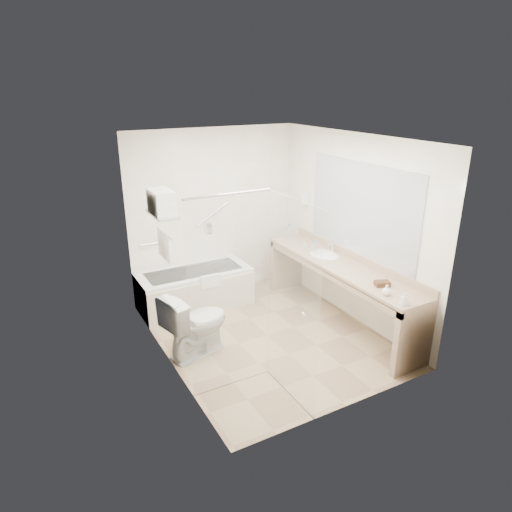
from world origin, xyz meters
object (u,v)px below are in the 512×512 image
vanity_counter (340,279)px  amenity_basket (382,284)px  bathtub (195,288)px  toilet (196,324)px  water_bottle_left (315,249)px

vanity_counter → amenity_basket: vanity_counter is taller
bathtub → vanity_counter: vanity_counter is taller
bathtub → toilet: toilet is taller
amenity_basket → water_bottle_left: 1.21m
amenity_basket → water_bottle_left: bearing=94.5°
water_bottle_left → bathtub: bearing=145.6°
vanity_counter → amenity_basket: (-0.02, -0.78, 0.24)m
toilet → water_bottle_left: bearing=-98.3°
vanity_counter → toilet: size_ratio=3.31×
toilet → amenity_basket: bearing=-131.7°
toilet → amenity_basket: (1.96, -0.97, 0.48)m
amenity_basket → water_bottle_left: size_ratio=0.80×
water_bottle_left → vanity_counter: bearing=-75.2°
vanity_counter → amenity_basket: 0.81m
amenity_basket → water_bottle_left: water_bottle_left is taller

